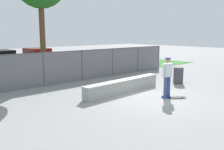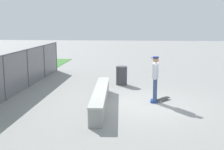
{
  "view_description": "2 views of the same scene",
  "coord_description": "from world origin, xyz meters",
  "px_view_note": "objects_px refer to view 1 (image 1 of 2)",
  "views": [
    {
      "loc": [
        -8.97,
        -6.97,
        2.92
      ],
      "look_at": [
        -0.79,
        1.97,
        0.88
      ],
      "focal_mm": 40.41,
      "sensor_mm": 36.0,
      "label": 1
    },
    {
      "loc": [
        -11.14,
        0.24,
        3.16
      ],
      "look_at": [
        -0.03,
        1.21,
        1.15
      ],
      "focal_mm": 47.12,
      "sensor_mm": 36.0,
      "label": 2
    }
  ],
  "objects_px": {
    "skateboard": "(177,97)",
    "car_black": "(1,61)",
    "concrete_ledge": "(124,86)",
    "car_red": "(38,58)",
    "trash_bin": "(178,75)",
    "skateboarder": "(167,76)"
  },
  "relations": [
    {
      "from": "skateboard",
      "to": "concrete_ledge",
      "type": "bearing_deg",
      "value": 111.19
    },
    {
      "from": "car_red",
      "to": "trash_bin",
      "type": "xyz_separation_m",
      "value": [
        3.05,
        -11.43,
        -0.37
      ]
    },
    {
      "from": "car_black",
      "to": "trash_bin",
      "type": "distance_m",
      "value": 12.74
    },
    {
      "from": "skateboard",
      "to": "car_black",
      "type": "bearing_deg",
      "value": 103.6
    },
    {
      "from": "concrete_ledge",
      "to": "car_black",
      "type": "bearing_deg",
      "value": 101.77
    },
    {
      "from": "skateboard",
      "to": "car_black",
      "type": "distance_m",
      "value": 13.43
    },
    {
      "from": "skateboarder",
      "to": "trash_bin",
      "type": "relative_size",
      "value": 1.95
    },
    {
      "from": "trash_bin",
      "to": "concrete_ledge",
      "type": "bearing_deg",
      "value": 171.4
    },
    {
      "from": "skateboard",
      "to": "trash_bin",
      "type": "height_order",
      "value": "trash_bin"
    },
    {
      "from": "skateboarder",
      "to": "car_black",
      "type": "distance_m",
      "value": 13.01
    },
    {
      "from": "concrete_ledge",
      "to": "car_red",
      "type": "height_order",
      "value": "car_red"
    },
    {
      "from": "car_red",
      "to": "trash_bin",
      "type": "bearing_deg",
      "value": -75.03
    },
    {
      "from": "concrete_ledge",
      "to": "car_red",
      "type": "bearing_deg",
      "value": 85.56
    },
    {
      "from": "car_black",
      "to": "trash_bin",
      "type": "height_order",
      "value": "car_black"
    },
    {
      "from": "skateboarder",
      "to": "skateboard",
      "type": "xyz_separation_m",
      "value": [
        0.29,
        -0.34,
        -0.96
      ]
    },
    {
      "from": "skateboarder",
      "to": "concrete_ledge",
      "type": "bearing_deg",
      "value": 107.26
    },
    {
      "from": "concrete_ledge",
      "to": "skateboarder",
      "type": "distance_m",
      "value": 2.31
    },
    {
      "from": "car_red",
      "to": "trash_bin",
      "type": "height_order",
      "value": "car_red"
    },
    {
      "from": "concrete_ledge",
      "to": "car_black",
      "type": "distance_m",
      "value": 10.83
    },
    {
      "from": "skateboard",
      "to": "car_red",
      "type": "bearing_deg",
      "value": 90.45
    },
    {
      "from": "skateboarder",
      "to": "car_red",
      "type": "height_order",
      "value": "skateboarder"
    },
    {
      "from": "trash_bin",
      "to": "skateboarder",
      "type": "bearing_deg",
      "value": -155.05
    }
  ]
}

